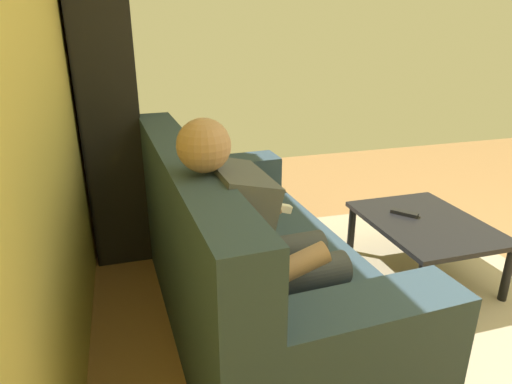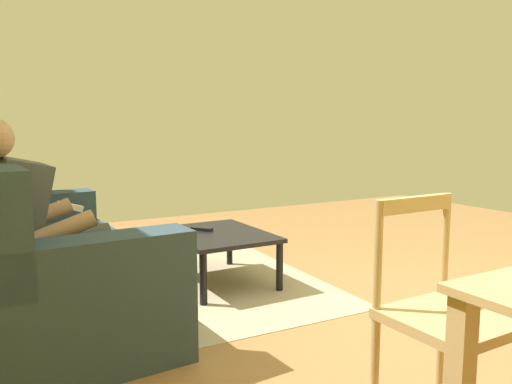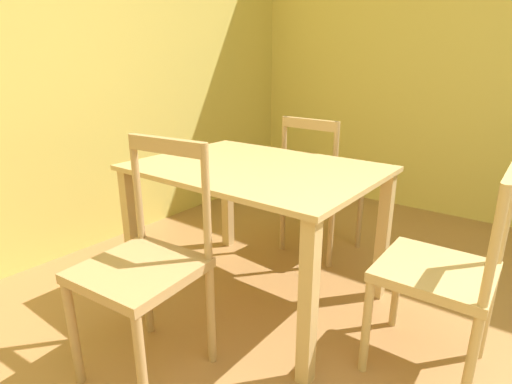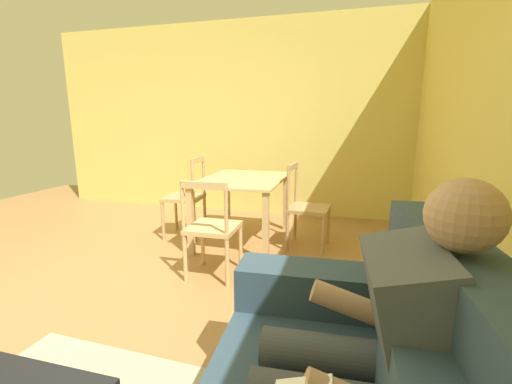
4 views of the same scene
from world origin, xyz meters
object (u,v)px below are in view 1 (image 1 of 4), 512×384
couch (244,265)px  coffee_table (425,228)px  person_lounging (259,247)px  tv_remote (404,213)px  bookshelf (110,131)px

couch → coffee_table: (0.15, -1.22, -0.02)m
person_lounging → tv_remote: 1.33m
couch → coffee_table: 1.23m
tv_remote → bookshelf: size_ratio=0.09×
person_lounging → coffee_table: 1.36m
couch → tv_remote: bearing=-76.5°
tv_remote → couch: bearing=-25.5°
person_lounging → coffee_table: size_ratio=1.39×
person_lounging → tv_remote: person_lounging is taller
person_lounging → coffee_table: person_lounging is taller
coffee_table → tv_remote: (0.12, 0.08, 0.06)m
coffee_table → tv_remote: tv_remote is taller
person_lounging → bookshelf: 1.78m
couch → bookshelf: bearing=25.3°
couch → bookshelf: (1.33, 0.63, 0.46)m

